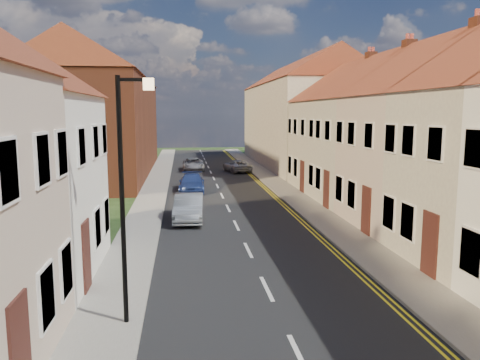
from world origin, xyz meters
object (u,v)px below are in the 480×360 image
lamppost (125,186)px  car_mid (189,208)px  car_far (192,183)px  car_distant_b (237,166)px  car_distant (193,164)px

lamppost → car_mid: (1.62, 11.36, -2.89)m
car_far → car_distant_b: 11.02m
lamppost → car_far: lamppost is taller
lamppost → car_far: 20.14m
car_mid → car_distant_b: size_ratio=1.01×
lamppost → car_mid: bearing=81.9°
car_mid → car_distant_b: car_mid is taller
lamppost → car_distant_b: size_ratio=1.53×
lamppost → car_distant_b: lamppost is taller
car_far → lamppost: bearing=-93.7°
car_distant → car_mid: bearing=-92.1°
car_mid → car_far: size_ratio=0.97×
car_mid → car_distant: 20.10m
car_far → car_distant: (0.38, 11.62, -0.02)m
car_far → car_distant: bearing=90.1°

